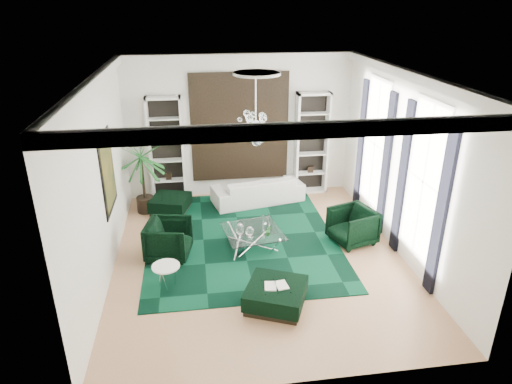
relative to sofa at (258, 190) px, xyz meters
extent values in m
cube|color=tan|center=(-0.39, -2.79, -0.36)|extent=(6.00, 7.00, 0.02)
cube|color=white|center=(-0.39, -2.79, 3.46)|extent=(6.00, 7.00, 0.02)
cube|color=white|center=(-0.39, 0.72, 1.55)|extent=(6.00, 0.02, 3.80)
cube|color=white|center=(-0.39, -6.30, 1.55)|extent=(6.00, 0.02, 3.80)
cube|color=white|center=(-3.40, -2.79, 1.55)|extent=(0.02, 7.00, 3.80)
cube|color=white|center=(2.62, -2.79, 1.55)|extent=(0.02, 7.00, 3.80)
cylinder|color=white|center=(-0.39, -2.49, 3.42)|extent=(0.90, 0.90, 0.05)
cube|color=black|center=(-0.39, 0.67, 1.55)|extent=(2.50, 0.06, 2.80)
cube|color=black|center=(-3.36, -2.19, 1.50)|extent=(0.04, 1.30, 1.60)
cube|color=white|center=(2.60, -3.69, 1.55)|extent=(0.03, 1.10, 2.90)
cube|color=black|center=(2.57, -4.47, 1.30)|extent=(0.07, 0.30, 3.25)
cube|color=black|center=(2.57, -2.91, 1.30)|extent=(0.07, 0.30, 3.25)
cube|color=white|center=(2.60, -1.29, 1.55)|extent=(0.03, 1.10, 2.90)
cube|color=black|center=(2.57, -2.07, 1.30)|extent=(0.07, 0.30, 3.25)
cube|color=black|center=(2.57, -0.51, 1.30)|extent=(0.07, 0.30, 3.25)
cube|color=black|center=(-0.67, -1.94, -0.34)|extent=(4.20, 5.00, 0.02)
imported|color=silver|center=(0.00, 0.00, 0.00)|extent=(2.54, 1.42, 0.70)
imported|color=black|center=(-2.26, -2.53, 0.06)|extent=(1.05, 1.03, 0.81)
imported|color=black|center=(1.76, -2.49, 0.06)|extent=(1.12, 1.10, 0.81)
cube|color=black|center=(-2.30, -0.27, -0.15)|extent=(1.12, 1.12, 0.40)
cube|color=black|center=(-0.33, -4.49, -0.15)|extent=(1.31, 1.31, 0.40)
cube|color=white|center=(-0.33, -4.49, 0.07)|extent=(0.42, 0.28, 0.03)
cylinder|color=white|center=(-2.27, -3.72, -0.10)|extent=(0.67, 0.67, 0.50)
imported|color=#1D6424|center=(-0.16, -2.66, 0.18)|extent=(0.15, 0.13, 0.24)
camera|label=1|loc=(-1.64, -11.09, 4.73)|focal=32.00mm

